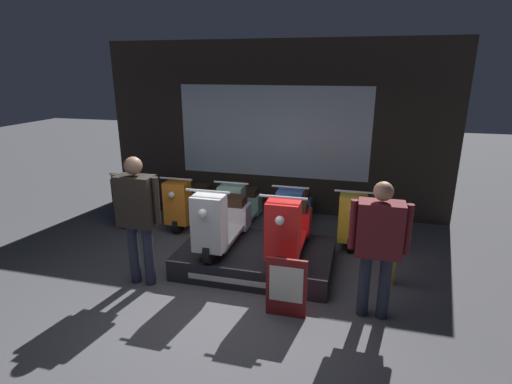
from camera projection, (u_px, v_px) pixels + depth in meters
name	position (u px, v px, depth m)	size (l,w,h in m)	color
ground_plane	(212.00, 299.00, 4.87)	(30.00, 30.00, 0.00)	#4C4C51
shop_wall_back	(273.00, 129.00, 7.50)	(6.56, 0.09, 3.20)	#28231E
display_platform	(256.00, 258.00, 5.60)	(2.09, 1.35, 0.30)	black
scooter_display_left	(222.00, 222.00, 5.50)	(0.57, 1.51, 0.97)	black
scooter_display_right	(289.00, 228.00, 5.27)	(0.57, 1.51, 0.97)	black
scooter_backrow_0	(142.00, 199.00, 7.41)	(0.57, 1.51, 0.97)	black
scooter_backrow_1	(189.00, 203.00, 7.18)	(0.57, 1.51, 0.97)	black
scooter_backrow_2	(240.00, 207.00, 6.95)	(0.57, 1.51, 0.97)	black
scooter_backrow_3	(294.00, 212.00, 6.72)	(0.57, 1.51, 0.97)	black
scooter_backrow_4	(352.00, 217.00, 6.49)	(0.57, 1.51, 0.97)	black
person_left_browsing	(137.00, 210.00, 4.95)	(0.63, 0.26, 1.69)	#232838
person_right_browsing	(379.00, 239.00, 4.27)	(0.64, 0.27, 1.59)	#232838
price_sign_board	(286.00, 288.00, 4.44)	(0.46, 0.04, 0.71)	maroon
street_bollard	(392.00, 256.00, 5.10)	(0.11, 0.11, 0.81)	gold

